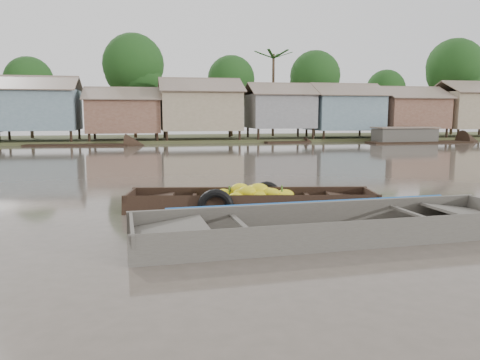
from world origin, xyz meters
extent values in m
plane|color=#4F473D|center=(0.00, 0.00, 0.00)|extent=(120.00, 120.00, 0.00)
cube|color=#384723|center=(0.00, 33.00, 0.00)|extent=(120.00, 12.00, 0.50)
cube|color=slate|center=(-10.50, 29.50, 2.70)|extent=(6.20, 5.20, 3.20)
cube|color=brown|center=(-10.50, 28.10, 4.75)|extent=(6.60, 3.02, 1.28)
cube|color=brown|center=(-10.50, 30.90, 4.75)|extent=(6.60, 3.02, 1.28)
cube|color=brown|center=(-3.80, 29.50, 2.20)|extent=(5.80, 4.60, 2.70)
cube|color=brown|center=(-3.80, 28.26, 4.00)|extent=(6.20, 2.67, 1.14)
cube|color=brown|center=(-3.80, 30.74, 4.00)|extent=(6.20, 2.67, 1.14)
cube|color=gray|center=(2.50, 29.50, 2.65)|extent=(6.50, 5.30, 3.30)
cube|color=brown|center=(2.50, 28.07, 4.75)|extent=(6.90, 3.08, 1.31)
cube|color=brown|center=(2.50, 30.93, 4.75)|extent=(6.90, 3.08, 1.31)
cube|color=gray|center=(9.50, 29.50, 2.60)|extent=(5.40, 4.70, 2.90)
cube|color=brown|center=(9.50, 28.23, 4.50)|extent=(5.80, 2.73, 1.17)
cube|color=brown|center=(9.50, 30.77, 4.50)|extent=(5.80, 2.73, 1.17)
cube|color=slate|center=(15.50, 29.50, 2.50)|extent=(6.00, 5.00, 3.10)
cube|color=brown|center=(15.50, 28.15, 4.50)|extent=(6.40, 2.90, 1.24)
cube|color=brown|center=(15.50, 30.85, 4.50)|extent=(6.40, 2.90, 1.24)
cube|color=brown|center=(22.00, 29.50, 2.45)|extent=(5.70, 4.90, 2.80)
cube|color=brown|center=(22.00, 28.18, 4.30)|extent=(6.10, 2.85, 1.21)
cube|color=brown|center=(22.00, 30.82, 4.30)|extent=(6.10, 2.85, 1.21)
cube|color=gray|center=(28.50, 29.50, 2.70)|extent=(6.30, 5.10, 3.40)
cube|color=brown|center=(28.50, 30.88, 4.85)|extent=(6.70, 2.96, 1.26)
cylinder|color=#473323|center=(-12.00, 34.00, 2.45)|extent=(0.28, 0.28, 4.90)
sphere|color=#133C15|center=(-12.00, 34.00, 5.25)|extent=(4.20, 4.20, 4.20)
cylinder|color=#473323|center=(-3.00, 33.00, 3.15)|extent=(0.28, 0.28, 6.30)
sphere|color=#133C15|center=(-3.00, 33.00, 6.75)|extent=(5.40, 5.40, 5.40)
cylinder|color=#473323|center=(6.00, 34.00, 2.62)|extent=(0.28, 0.28, 5.25)
sphere|color=#133C15|center=(6.00, 34.00, 5.62)|extent=(4.50, 4.50, 4.50)
cylinder|color=#473323|center=(14.00, 33.00, 2.80)|extent=(0.28, 0.28, 5.60)
sphere|color=#133C15|center=(14.00, 33.00, 6.00)|extent=(4.80, 4.80, 4.80)
cylinder|color=#473323|center=(22.00, 34.00, 2.27)|extent=(0.28, 0.28, 4.55)
sphere|color=#133C15|center=(22.00, 34.00, 4.88)|extent=(3.90, 3.90, 3.90)
cylinder|color=#473323|center=(29.00, 33.00, 3.32)|extent=(0.28, 0.28, 6.65)
sphere|color=#133C15|center=(29.00, 33.00, 7.12)|extent=(5.70, 5.70, 5.70)
cylinder|color=#473323|center=(10.00, 33.50, 4.00)|extent=(0.24, 0.24, 8.00)
cube|color=black|center=(0.54, 0.92, -0.08)|extent=(6.24, 2.21, 0.08)
cube|color=black|center=(0.65, 1.57, 0.17)|extent=(6.20, 1.24, 0.58)
cube|color=black|center=(0.42, 0.26, 0.17)|extent=(6.20, 1.24, 0.58)
cube|color=black|center=(3.56, 0.39, 0.17)|extent=(0.29, 1.35, 0.55)
cube|color=black|center=(3.03, 0.48, 0.24)|extent=(1.25, 1.34, 0.21)
cube|color=black|center=(-2.48, 1.44, 0.17)|extent=(0.29, 1.35, 0.55)
cube|color=black|center=(-1.96, 1.35, 0.24)|extent=(1.25, 1.34, 0.21)
cube|color=black|center=(-0.91, 1.17, 0.28)|extent=(0.32, 1.30, 0.05)
cube|color=black|center=(1.98, 0.66, 0.28)|extent=(0.32, 1.30, 0.05)
ellipsoid|color=#F9F51B|center=(1.45, 1.00, 0.30)|extent=(0.54, 0.42, 0.30)
ellipsoid|color=#F9F51B|center=(-0.39, 1.03, 0.28)|extent=(0.56, 0.43, 0.31)
ellipsoid|color=#F9F51B|center=(0.58, 0.53, 0.24)|extent=(0.45, 0.35, 0.25)
ellipsoid|color=#F9F51B|center=(0.50, 1.06, 0.39)|extent=(0.53, 0.41, 0.29)
ellipsoid|color=#F9F51B|center=(0.93, 1.27, 0.27)|extent=(0.46, 0.36, 0.26)
ellipsoid|color=#F9F51B|center=(-0.21, 0.82, 0.28)|extent=(0.49, 0.38, 0.27)
ellipsoid|color=#F9F51B|center=(-0.48, 1.04, 0.18)|extent=(0.43, 0.33, 0.24)
ellipsoid|color=#F9F51B|center=(0.88, 1.24, 0.28)|extent=(0.48, 0.37, 0.27)
ellipsoid|color=#F9F51B|center=(0.40, 1.16, 0.36)|extent=(0.49, 0.38, 0.27)
ellipsoid|color=#F9F51B|center=(-0.15, 1.11, 0.37)|extent=(0.47, 0.37, 0.26)
ellipsoid|color=#F9F51B|center=(-0.30, 0.73, 0.23)|extent=(0.54, 0.42, 0.30)
ellipsoid|color=#F9F51B|center=(0.92, 0.79, 0.41)|extent=(0.51, 0.39, 0.28)
ellipsoid|color=#F9F51B|center=(0.31, 1.10, 0.38)|extent=(0.49, 0.38, 0.27)
ellipsoid|color=#F9F51B|center=(0.26, 1.02, 0.50)|extent=(0.52, 0.41, 0.29)
ellipsoid|color=#F9F51B|center=(-0.48, 0.72, 0.16)|extent=(0.44, 0.34, 0.25)
ellipsoid|color=#F9F51B|center=(0.70, 0.68, 0.35)|extent=(0.48, 0.37, 0.27)
ellipsoid|color=#F9F51B|center=(0.28, 1.29, 0.37)|extent=(0.44, 0.34, 0.24)
ellipsoid|color=#F9F51B|center=(0.10, 0.69, 0.35)|extent=(0.43, 0.33, 0.24)
ellipsoid|color=#F9F51B|center=(1.33, 0.62, 0.32)|extent=(0.51, 0.39, 0.28)
ellipsoid|color=#F9F51B|center=(1.29, 1.10, 0.25)|extent=(0.48, 0.37, 0.27)
ellipsoid|color=#F9F51B|center=(0.29, 0.87, 0.40)|extent=(0.52, 0.40, 0.29)
ellipsoid|color=#F9F51B|center=(-0.45, 1.23, 0.26)|extent=(0.51, 0.39, 0.28)
ellipsoid|color=#F9F51B|center=(0.59, 1.01, 0.47)|extent=(0.42, 0.33, 0.24)
ellipsoid|color=#F9F51B|center=(-0.31, 0.85, 0.27)|extent=(0.55, 0.43, 0.31)
ellipsoid|color=#F9F51B|center=(0.41, 0.77, 0.46)|extent=(0.53, 0.41, 0.29)
ellipsoid|color=#F9F51B|center=(1.01, 0.65, 0.43)|extent=(0.43, 0.34, 0.24)
ellipsoid|color=#F9F51B|center=(0.71, 0.85, 0.50)|extent=(0.57, 0.44, 0.31)
cylinder|color=#3F6626|center=(-0.01, 1.01, 0.49)|extent=(0.04, 0.04, 0.20)
cylinder|color=#3F6626|center=(0.76, 0.88, 0.49)|extent=(0.04, 0.04, 0.20)
cylinder|color=#3F6626|center=(1.30, 0.78, 0.49)|extent=(0.04, 0.04, 0.20)
torus|color=black|center=(1.10, 1.58, 0.19)|extent=(0.82, 0.33, 0.79)
torus|color=black|center=(-0.47, 0.32, 0.19)|extent=(0.91, 0.35, 0.88)
cube|color=#48443D|center=(1.54, -2.03, -0.08)|extent=(7.82, 2.05, 0.08)
cube|color=#48443D|center=(1.49, -1.08, 0.20)|extent=(7.92, 0.56, 0.63)
cube|color=#48443D|center=(1.58, -2.98, 0.20)|extent=(7.92, 0.56, 0.63)
cube|color=#48443D|center=(4.73, -1.87, 0.27)|extent=(1.42, 1.73, 0.25)
cube|color=#48443D|center=(-2.34, -2.22, 0.20)|extent=(0.16, 1.93, 0.60)
cube|color=#48443D|center=(-1.66, -2.19, 0.27)|extent=(1.42, 1.73, 0.25)
cube|color=#48443D|center=(-0.32, -2.12, 0.32)|extent=(0.19, 1.86, 0.05)
cube|color=#48443D|center=(3.39, -1.94, 0.32)|extent=(0.19, 1.86, 0.05)
cube|color=#665E54|center=(1.54, -2.03, -0.03)|extent=(5.97, 1.81, 0.02)
cube|color=#0E4791|center=(1.49, -1.02, 0.44)|extent=(6.40, 0.41, 0.16)
torus|color=olive|center=(4.27, -2.21, 0.00)|extent=(0.44, 0.44, 0.06)
torus|color=olive|center=(4.27, -2.21, 0.04)|extent=(0.36, 0.36, 0.06)
cube|color=black|center=(9.37, 26.80, -0.05)|extent=(3.74, 1.22, 0.35)
cube|color=black|center=(-7.08, 26.27, -0.05)|extent=(7.95, 3.08, 0.35)
cube|color=black|center=(20.05, 24.48, -0.05)|extent=(8.79, 2.03, 0.35)
cube|color=black|center=(19.00, 25.00, 0.55)|extent=(5.00, 2.00, 1.20)
camera|label=1|loc=(-2.04, -10.49, 2.40)|focal=35.00mm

